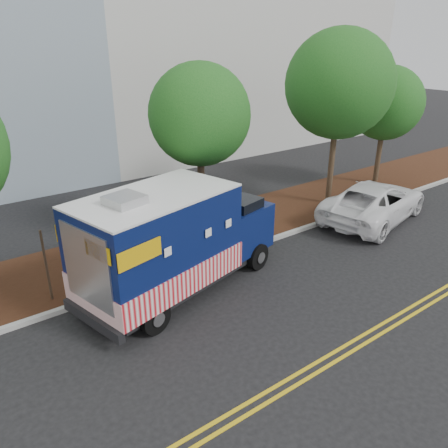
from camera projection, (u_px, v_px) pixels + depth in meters
ground at (218, 284)px, 14.10m from camera, size 120.00×120.00×0.00m
curb at (194, 265)px, 15.11m from camera, size 120.00×0.18×0.15m
mulch_strip at (165, 244)px, 16.66m from camera, size 120.00×4.00×0.15m
centerline_near at (322, 359)px, 10.80m from camera, size 120.00×0.10×0.01m
centerline_far at (330, 365)px, 10.61m from camera, size 120.00×0.10×0.01m
tree_b at (200, 115)px, 15.19m from camera, size 3.59×3.59×6.65m
tree_c at (339, 85)px, 18.55m from camera, size 4.63×4.63×7.82m
tree_d at (386, 103)px, 21.82m from camera, size 3.67×3.67×6.15m
sign_post at (47, 268)px, 12.62m from camera, size 0.06×0.06×2.40m
food_truck at (173, 244)px, 13.13m from camera, size 7.19×3.98×3.59m
white_car at (374, 201)px, 18.80m from camera, size 6.43×3.96×1.66m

